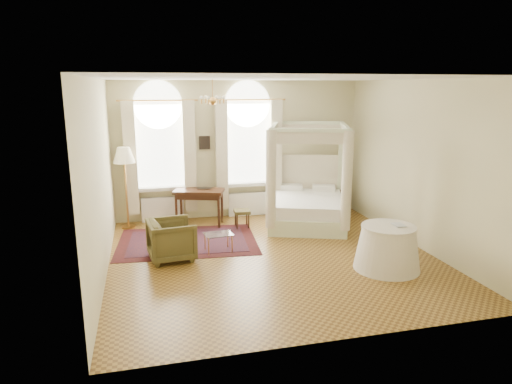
{
  "coord_description": "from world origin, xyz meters",
  "views": [
    {
      "loc": [
        -2.26,
        -7.84,
        3.17
      ],
      "look_at": [
        -0.22,
        0.4,
        1.19
      ],
      "focal_mm": 32.0,
      "sensor_mm": 36.0,
      "label": 1
    }
  ],
  "objects_px": {
    "armchair": "(172,240)",
    "floor_lamp": "(124,159)",
    "nightstand": "(332,200)",
    "stool": "(242,213)",
    "canopy_bed": "(308,202)",
    "coffee_table": "(218,236)",
    "writing_desk": "(199,195)",
    "side_table": "(387,248)"
  },
  "relations": [
    {
      "from": "canopy_bed",
      "to": "armchair",
      "type": "xyz_separation_m",
      "value": [
        -3.22,
        -1.49,
        -0.15
      ]
    },
    {
      "from": "nightstand",
      "to": "stool",
      "type": "height_order",
      "value": "nightstand"
    },
    {
      "from": "canopy_bed",
      "to": "nightstand",
      "type": "height_order",
      "value": "canopy_bed"
    },
    {
      "from": "writing_desk",
      "to": "armchair",
      "type": "bearing_deg",
      "value": -110.6
    },
    {
      "from": "canopy_bed",
      "to": "floor_lamp",
      "type": "bearing_deg",
      "value": 169.79
    },
    {
      "from": "armchair",
      "to": "writing_desk",
      "type": "bearing_deg",
      "value": -27.65
    },
    {
      "from": "canopy_bed",
      "to": "armchair",
      "type": "height_order",
      "value": "canopy_bed"
    },
    {
      "from": "canopy_bed",
      "to": "writing_desk",
      "type": "xyz_separation_m",
      "value": [
        -2.45,
        0.57,
        0.19
      ]
    },
    {
      "from": "stool",
      "to": "armchair",
      "type": "relative_size",
      "value": 0.49
    },
    {
      "from": "nightstand",
      "to": "writing_desk",
      "type": "height_order",
      "value": "writing_desk"
    },
    {
      "from": "writing_desk",
      "to": "floor_lamp",
      "type": "relative_size",
      "value": 0.67
    },
    {
      "from": "writing_desk",
      "to": "canopy_bed",
      "type": "bearing_deg",
      "value": -13.04
    },
    {
      "from": "canopy_bed",
      "to": "writing_desk",
      "type": "relative_size",
      "value": 2.08
    },
    {
      "from": "side_table",
      "to": "coffee_table",
      "type": "bearing_deg",
      "value": 150.67
    },
    {
      "from": "coffee_table",
      "to": "canopy_bed",
      "type": "bearing_deg",
      "value": 29.5
    },
    {
      "from": "writing_desk",
      "to": "armchair",
      "type": "relative_size",
      "value": 1.49
    },
    {
      "from": "writing_desk",
      "to": "stool",
      "type": "relative_size",
      "value": 3.07
    },
    {
      "from": "writing_desk",
      "to": "stool",
      "type": "xyz_separation_m",
      "value": [
        0.92,
        -0.43,
        -0.38
      ]
    },
    {
      "from": "canopy_bed",
      "to": "side_table",
      "type": "bearing_deg",
      "value": -81.2
    },
    {
      "from": "armchair",
      "to": "side_table",
      "type": "distance_m",
      "value": 3.92
    },
    {
      "from": "coffee_table",
      "to": "side_table",
      "type": "height_order",
      "value": "side_table"
    },
    {
      "from": "nightstand",
      "to": "coffee_table",
      "type": "relative_size",
      "value": 1.12
    },
    {
      "from": "canopy_bed",
      "to": "stool",
      "type": "height_order",
      "value": "canopy_bed"
    },
    {
      "from": "armchair",
      "to": "floor_lamp",
      "type": "relative_size",
      "value": 0.45
    },
    {
      "from": "nightstand",
      "to": "coffee_table",
      "type": "xyz_separation_m",
      "value": [
        -3.31,
        -2.17,
        0.01
      ]
    },
    {
      "from": "coffee_table",
      "to": "nightstand",
      "type": "bearing_deg",
      "value": 33.26
    },
    {
      "from": "floor_lamp",
      "to": "armchair",
      "type": "bearing_deg",
      "value": -69.14
    },
    {
      "from": "writing_desk",
      "to": "floor_lamp",
      "type": "distance_m",
      "value": 1.84
    },
    {
      "from": "armchair",
      "to": "floor_lamp",
      "type": "bearing_deg",
      "value": 13.81
    },
    {
      "from": "nightstand",
      "to": "floor_lamp",
      "type": "height_order",
      "value": "floor_lamp"
    },
    {
      "from": "canopy_bed",
      "to": "writing_desk",
      "type": "bearing_deg",
      "value": 166.96
    },
    {
      "from": "coffee_table",
      "to": "side_table",
      "type": "distance_m",
      "value": 3.17
    },
    {
      "from": "writing_desk",
      "to": "stool",
      "type": "bearing_deg",
      "value": -25.12
    },
    {
      "from": "side_table",
      "to": "floor_lamp",
      "type": "bearing_deg",
      "value": 141.45
    },
    {
      "from": "coffee_table",
      "to": "stool",
      "type": "bearing_deg",
      "value": 61.56
    },
    {
      "from": "writing_desk",
      "to": "stool",
      "type": "height_order",
      "value": "writing_desk"
    },
    {
      "from": "stool",
      "to": "armchair",
      "type": "distance_m",
      "value": 2.35
    },
    {
      "from": "stool",
      "to": "canopy_bed",
      "type": "bearing_deg",
      "value": -5.12
    },
    {
      "from": "nightstand",
      "to": "armchair",
      "type": "distance_m",
      "value": 4.82
    },
    {
      "from": "writing_desk",
      "to": "side_table",
      "type": "xyz_separation_m",
      "value": [
        2.89,
        -3.43,
        -0.33
      ]
    },
    {
      "from": "writing_desk",
      "to": "armchair",
      "type": "height_order",
      "value": "writing_desk"
    },
    {
      "from": "floor_lamp",
      "to": "writing_desk",
      "type": "bearing_deg",
      "value": -5.84
    }
  ]
}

